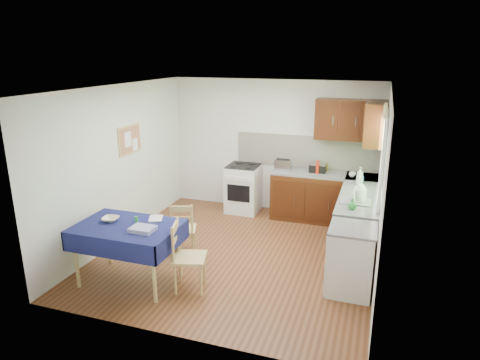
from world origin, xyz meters
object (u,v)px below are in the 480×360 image
(chair_far, at_px, (183,227))
(dish_rack, at_px, (356,201))
(kettle, at_px, (360,194))
(dining_table, at_px, (128,233))
(chair_near, at_px, (186,254))
(sandwich_press, at_px, (318,167))
(toaster, at_px, (283,165))

(chair_far, xyz_separation_m, dish_rack, (2.43, 0.69, 0.47))
(chair_far, height_order, kettle, kettle)
(kettle, bearing_deg, dish_rack, -154.08)
(kettle, bearing_deg, dining_table, -149.90)
(chair_near, bearing_deg, chair_far, 12.79)
(sandwich_press, relative_size, dish_rack, 0.65)
(dining_table, bearing_deg, chair_near, 20.36)
(dining_table, relative_size, chair_far, 1.56)
(dining_table, xyz_separation_m, kettle, (2.82, 1.63, 0.32))
(toaster, relative_size, sandwich_press, 1.00)
(sandwich_press, xyz_separation_m, kettle, (0.82, -1.43, 0.04))
(sandwich_press, bearing_deg, dish_rack, -78.27)
(chair_near, distance_m, sandwich_press, 3.26)
(toaster, relative_size, kettle, 1.01)
(dining_table, distance_m, kettle, 3.27)
(toaster, xyz_separation_m, sandwich_press, (0.62, 0.09, -0.02))
(chair_far, relative_size, sandwich_press, 3.01)
(chair_far, relative_size, toaster, 3.00)
(chair_near, bearing_deg, kettle, -68.11)
(dining_table, distance_m, chair_near, 0.83)
(dining_table, bearing_deg, chair_far, 84.91)
(dish_rack, height_order, kettle, kettle)
(dining_table, xyz_separation_m, sandwich_press, (2.00, 3.06, 0.28))
(chair_far, relative_size, kettle, 3.05)
(dining_table, height_order, toaster, toaster)
(dining_table, relative_size, toaster, 4.69)
(sandwich_press, xyz_separation_m, dish_rack, (0.76, -1.46, -0.06))
(dining_table, bearing_deg, dish_rack, 45.06)
(sandwich_press, distance_m, dish_rack, 1.65)
(dining_table, xyz_separation_m, chair_near, (0.79, 0.08, -0.22))
(dining_table, distance_m, toaster, 3.29)
(chair_far, distance_m, sandwich_press, 2.76)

